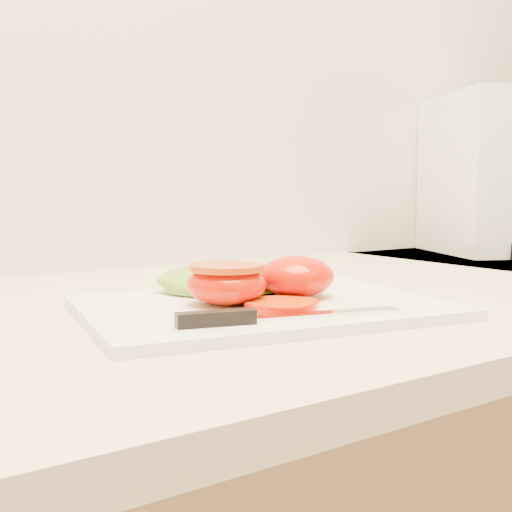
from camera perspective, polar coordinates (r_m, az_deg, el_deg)
cutting_board at (r=0.64m, az=0.51°, el=-4.57°), size 0.38×0.31×0.01m
tomato_half_dome at (r=0.66m, az=3.60°, el=-1.81°), size 0.08×0.08×0.04m
tomato_half_cut at (r=0.62m, az=-2.64°, el=-2.36°), size 0.08×0.08×0.04m
tomato_slice_0 at (r=0.60m, az=2.18°, el=-4.36°), size 0.07×0.07×0.01m
tomato_slice_1 at (r=0.61m, az=2.81°, el=-4.20°), size 0.06×0.06×0.01m
lettuce_leaf_0 at (r=0.69m, az=-3.05°, el=-2.20°), size 0.17×0.16×0.03m
lettuce_leaf_1 at (r=0.71m, az=0.04°, el=-1.94°), size 0.15×0.14×0.03m
knife at (r=0.54m, az=0.54°, el=-5.39°), size 0.21×0.06×0.01m
appliance at (r=1.32m, az=20.34°, el=6.80°), size 0.29×0.31×0.30m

